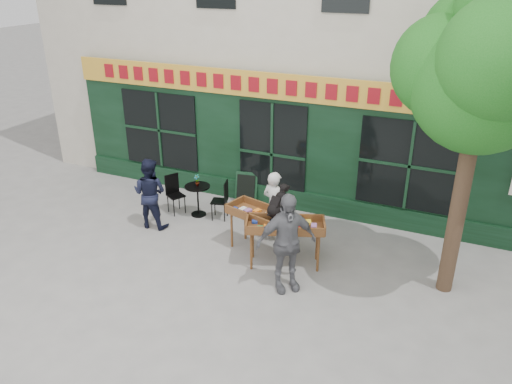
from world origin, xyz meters
TOP-DOWN VIEW (x-y plane):
  - ground at (0.00, 0.00)m, footprint 80.00×80.00m
  - street_tree at (4.34, 0.36)m, footprint 3.05×2.90m
  - book_cart_center at (0.70, 0.10)m, footprint 1.61×1.00m
  - dog at (1.05, 0.05)m, footprint 0.49×0.67m
  - woman at (0.70, 0.75)m, footprint 0.65×0.52m
  - book_cart_right at (1.28, -0.13)m, footprint 1.62×1.10m
  - man_right at (1.58, -0.88)m, footprint 1.16×1.09m
  - bistro_table at (-1.39, 1.07)m, footprint 0.60×0.60m
  - bistro_chair_left at (-2.02, 1.01)m, footprint 0.50×0.49m
  - bistro_chair_right at (-0.75, 1.14)m, footprint 0.45×0.44m
  - potted_plant at (-1.39, 1.07)m, footprint 0.18×0.14m
  - man_left at (-2.09, 0.17)m, footprint 0.85×0.69m
  - chalkboard at (-0.65, 2.19)m, footprint 0.58×0.28m

SIDE VIEW (x-z plane):
  - ground at x=0.00m, z-range 0.00..0.00m
  - chalkboard at x=-0.65m, z-range 0.01..0.79m
  - bistro_table at x=-1.39m, z-range 0.16..0.92m
  - bistro_chair_left at x=-2.02m, z-range 0.08..1.03m
  - bistro_chair_right at x=-0.75m, z-range 0.08..1.03m
  - woman at x=0.70m, z-range 0.00..1.57m
  - man_left at x=-2.09m, z-range 0.00..1.64m
  - book_cart_center at x=0.70m, z-range 0.33..1.32m
  - book_cart_right at x=1.28m, z-range 0.33..1.32m
  - potted_plant at x=-1.39m, z-range 0.77..1.06m
  - man_right at x=1.58m, z-range 0.00..1.92m
  - dog at x=1.05m, z-range 0.99..1.59m
  - street_tree at x=4.34m, z-range 1.31..6.91m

